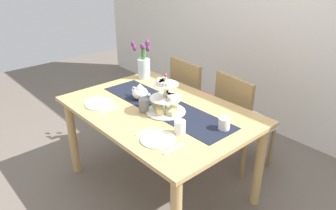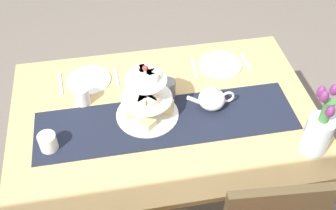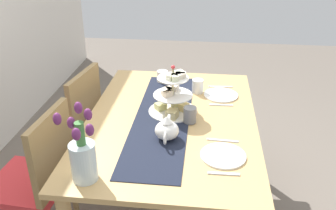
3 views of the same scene
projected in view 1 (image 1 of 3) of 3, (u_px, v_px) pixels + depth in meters
The scene contains 18 objects.
ground_plane at pixel (160, 185), 2.79m from camera, with size 8.00×8.00×0.00m, color #6B6056.
room_wall_rear at pixel (281, 12), 3.20m from camera, with size 6.00×0.08×2.60m, color silver.
dining_table at pixel (159, 120), 2.52m from camera, with size 1.48×1.01×0.74m.
chair_left at pixel (193, 98), 3.24m from camera, with size 0.45×0.45×0.91m.
chair_right at pixel (241, 118), 2.84m from camera, with size 0.48×0.48×0.91m.
table_runner at pixel (164, 106), 2.51m from camera, with size 1.24×0.32×0.00m, color black.
tiered_cake_stand at pixel (165, 99), 2.37m from camera, with size 0.30×0.30×0.30m.
teapot at pixel (140, 93), 2.61m from camera, with size 0.24×0.13×0.14m.
tulip_vase at pixel (144, 65), 3.03m from camera, with size 0.20×0.18×0.37m.
cream_jug at pixel (224, 124), 2.16m from camera, with size 0.08×0.08×0.09m, color white.
dinner_plate_left at pixel (100, 104), 2.54m from camera, with size 0.23×0.23×0.01m, color white.
fork_left at pixel (91, 99), 2.64m from camera, with size 0.02×0.15×0.01m, color silver.
knife_left at pixel (110, 110), 2.44m from camera, with size 0.01×0.17×0.01m, color silver.
dinner_plate_right at pixel (158, 139), 2.05m from camera, with size 0.23×0.23×0.01m, color white.
fork_right at pixel (144, 131), 2.15m from camera, with size 0.02×0.15×0.01m, color silver.
knife_right at pixel (173, 149), 1.96m from camera, with size 0.01×0.17×0.01m, color silver.
mug_grey at pixel (144, 105), 2.41m from camera, with size 0.08×0.08×0.10m, color slate.
mug_white_text at pixel (180, 127), 2.11m from camera, with size 0.08×0.08×0.10m, color white.
Camera 1 is at (1.71, -1.42, 1.82)m, focal length 34.34 mm.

